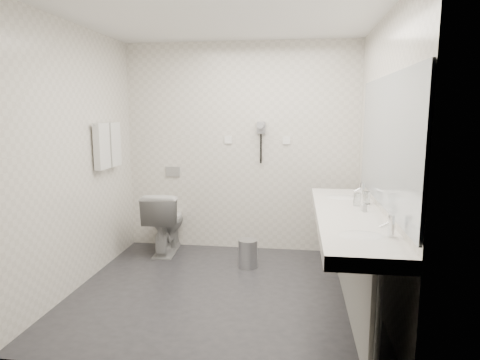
# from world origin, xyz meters

# --- Properties ---
(floor) EXTENTS (2.80, 2.80, 0.00)m
(floor) POSITION_xyz_m (0.00, 0.00, 0.00)
(floor) COLOR #28272C
(floor) RESTS_ON ground
(ceiling) EXTENTS (2.80, 2.80, 0.00)m
(ceiling) POSITION_xyz_m (0.00, 0.00, 2.50)
(ceiling) COLOR white
(ceiling) RESTS_ON wall_back
(wall_back) EXTENTS (2.80, 0.00, 2.80)m
(wall_back) POSITION_xyz_m (0.00, 1.30, 1.25)
(wall_back) COLOR silver
(wall_back) RESTS_ON floor
(wall_front) EXTENTS (2.80, 0.00, 2.80)m
(wall_front) POSITION_xyz_m (0.00, -1.30, 1.25)
(wall_front) COLOR silver
(wall_front) RESTS_ON floor
(wall_left) EXTENTS (0.00, 2.60, 2.60)m
(wall_left) POSITION_xyz_m (-1.40, 0.00, 1.25)
(wall_left) COLOR silver
(wall_left) RESTS_ON floor
(wall_right) EXTENTS (0.00, 2.60, 2.60)m
(wall_right) POSITION_xyz_m (1.40, 0.00, 1.25)
(wall_right) COLOR silver
(wall_right) RESTS_ON floor
(vanity_counter) EXTENTS (0.55, 2.20, 0.10)m
(vanity_counter) POSITION_xyz_m (1.12, -0.20, 0.80)
(vanity_counter) COLOR white
(vanity_counter) RESTS_ON floor
(vanity_panel) EXTENTS (0.03, 2.15, 0.75)m
(vanity_panel) POSITION_xyz_m (1.15, -0.20, 0.38)
(vanity_panel) COLOR gray
(vanity_panel) RESTS_ON floor
(vanity_post_near) EXTENTS (0.06, 0.06, 0.75)m
(vanity_post_near) POSITION_xyz_m (1.18, -1.24, 0.38)
(vanity_post_near) COLOR silver
(vanity_post_near) RESTS_ON floor
(vanity_post_far) EXTENTS (0.06, 0.06, 0.75)m
(vanity_post_far) POSITION_xyz_m (1.18, 0.84, 0.38)
(vanity_post_far) COLOR silver
(vanity_post_far) RESTS_ON floor
(mirror) EXTENTS (0.02, 2.20, 1.05)m
(mirror) POSITION_xyz_m (1.39, -0.20, 1.45)
(mirror) COLOR #B2BCC6
(mirror) RESTS_ON wall_right
(basin_near) EXTENTS (0.40, 0.31, 0.05)m
(basin_near) POSITION_xyz_m (1.12, -0.85, 0.83)
(basin_near) COLOR white
(basin_near) RESTS_ON vanity_counter
(basin_far) EXTENTS (0.40, 0.31, 0.05)m
(basin_far) POSITION_xyz_m (1.12, 0.45, 0.83)
(basin_far) COLOR white
(basin_far) RESTS_ON vanity_counter
(faucet_near) EXTENTS (0.04, 0.04, 0.15)m
(faucet_near) POSITION_xyz_m (1.32, -0.85, 0.92)
(faucet_near) COLOR silver
(faucet_near) RESTS_ON vanity_counter
(faucet_far) EXTENTS (0.04, 0.04, 0.15)m
(faucet_far) POSITION_xyz_m (1.32, 0.45, 0.92)
(faucet_far) COLOR silver
(faucet_far) RESTS_ON vanity_counter
(soap_bottle_a) EXTENTS (0.05, 0.05, 0.09)m
(soap_bottle_a) POSITION_xyz_m (1.25, -0.14, 0.90)
(soap_bottle_a) COLOR white
(soap_bottle_a) RESTS_ON vanity_counter
(glass_left) EXTENTS (0.08, 0.08, 0.12)m
(glass_left) POSITION_xyz_m (1.22, 0.08, 0.91)
(glass_left) COLOR silver
(glass_left) RESTS_ON vanity_counter
(glass_right) EXTENTS (0.08, 0.08, 0.11)m
(glass_right) POSITION_xyz_m (1.32, 0.17, 0.91)
(glass_right) COLOR silver
(glass_right) RESTS_ON vanity_counter
(toilet) EXTENTS (0.47, 0.76, 0.75)m
(toilet) POSITION_xyz_m (-0.88, 1.02, 0.37)
(toilet) COLOR white
(toilet) RESTS_ON floor
(flush_plate) EXTENTS (0.18, 0.02, 0.12)m
(flush_plate) POSITION_xyz_m (-0.85, 1.29, 0.95)
(flush_plate) COLOR #B2B5BA
(flush_plate) RESTS_ON wall_back
(pedal_bin) EXTENTS (0.25, 0.25, 0.29)m
(pedal_bin) POSITION_xyz_m (0.17, 0.65, 0.15)
(pedal_bin) COLOR #B2B5BA
(pedal_bin) RESTS_ON floor
(bin_lid) EXTENTS (0.21, 0.21, 0.02)m
(bin_lid) POSITION_xyz_m (0.17, 0.65, 0.30)
(bin_lid) COLOR #B2B5BA
(bin_lid) RESTS_ON pedal_bin
(towel_rail) EXTENTS (0.02, 0.62, 0.02)m
(towel_rail) POSITION_xyz_m (-1.35, 0.55, 1.55)
(towel_rail) COLOR silver
(towel_rail) RESTS_ON wall_left
(towel_near) EXTENTS (0.07, 0.24, 0.48)m
(towel_near) POSITION_xyz_m (-1.34, 0.41, 1.33)
(towel_near) COLOR silver
(towel_near) RESTS_ON towel_rail
(towel_far) EXTENTS (0.07, 0.24, 0.48)m
(towel_far) POSITION_xyz_m (-1.34, 0.69, 1.33)
(towel_far) COLOR silver
(towel_far) RESTS_ON towel_rail
(dryer_cradle) EXTENTS (0.10, 0.04, 0.14)m
(dryer_cradle) POSITION_xyz_m (0.25, 1.27, 1.50)
(dryer_cradle) COLOR gray
(dryer_cradle) RESTS_ON wall_back
(dryer_barrel) EXTENTS (0.08, 0.14, 0.08)m
(dryer_barrel) POSITION_xyz_m (0.25, 1.20, 1.53)
(dryer_barrel) COLOR gray
(dryer_barrel) RESTS_ON dryer_cradle
(dryer_cord) EXTENTS (0.02, 0.02, 0.35)m
(dryer_cord) POSITION_xyz_m (0.25, 1.26, 1.25)
(dryer_cord) COLOR black
(dryer_cord) RESTS_ON dryer_cradle
(switch_plate_a) EXTENTS (0.09, 0.02, 0.09)m
(switch_plate_a) POSITION_xyz_m (-0.15, 1.29, 1.35)
(switch_plate_a) COLOR white
(switch_plate_a) RESTS_ON wall_back
(switch_plate_b) EXTENTS (0.09, 0.02, 0.09)m
(switch_plate_b) POSITION_xyz_m (0.55, 1.29, 1.35)
(switch_plate_b) COLOR white
(switch_plate_b) RESTS_ON wall_back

